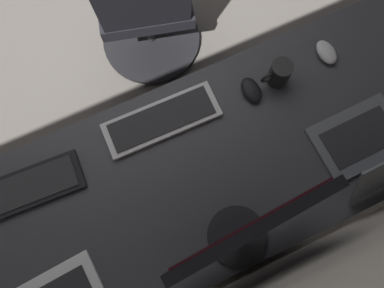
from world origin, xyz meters
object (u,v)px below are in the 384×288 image
Objects in this scene: mouse_spare at (251,90)px; office_chair at (145,7)px; drawer_pedestal at (213,189)px; keyboard_main at (22,190)px; keyboard_spare at (162,120)px; mouse_main at (326,52)px; coffee_mug at (279,73)px; monitor_primary at (246,232)px; laptop_leftmost at (373,149)px.

mouse_spare is 0.11× the size of office_chair.
drawer_pedestal is 0.72× the size of office_chair.
keyboard_main is 0.54m from keyboard_spare.
mouse_spare is (-0.24, -0.22, 0.40)m from drawer_pedestal.
drawer_pedestal is 0.91m from office_chair.
mouse_spare is 0.76m from office_chair.
drawer_pedestal is 0.78m from keyboard_main.
mouse_main is at bearing 178.28° from keyboard_spare.
drawer_pedestal is at bearing 42.55° from mouse_spare.
drawer_pedestal is at bearing 22.74° from mouse_main.
drawer_pedestal is 0.60m from coffee_mug.
coffee_mug reaches higher than drawer_pedestal.
laptop_leftmost is at bearing -173.94° from monitor_primary.
drawer_pedestal is 0.48m from keyboard_spare.
keyboard_main is 0.44× the size of office_chair.
keyboard_main is at bearing 0.45° from mouse_main.
keyboard_main is 1.20m from mouse_main.
laptop_leftmost is 0.46m from mouse_spare.
coffee_mug is at bearing -67.79° from laptop_leftmost.
keyboard_main is 4.11× the size of mouse_main.
coffee_mug is at bearing 111.91° from office_chair.
keyboard_spare is 0.73m from office_chair.
mouse_main is 0.11× the size of office_chair.
laptop_leftmost is 1.19m from office_chair.
monitor_primary is at bearing 143.33° from keyboard_main.
keyboard_spare is 0.45m from coffee_mug.
monitor_primary is 1.49× the size of laptop_leftmost.
mouse_main is 0.89× the size of coffee_mug.
laptop_leftmost is 2.76× the size of coffee_mug.
office_chair is at bearing -136.42° from keyboard_main.
mouse_main reaches higher than keyboard_spare.
laptop_leftmost is 3.11× the size of mouse_main.
monitor_primary is 4.65× the size of mouse_main.
laptop_leftmost reaches higher than mouse_main.
monitor_primary is 0.50× the size of office_chair.
keyboard_spare is (-0.53, -0.03, 0.00)m from keyboard_main.
monitor_primary reaches higher than keyboard_main.
mouse_spare is at bearing 2.41° from coffee_mug.
mouse_main reaches higher than drawer_pedestal.
coffee_mug reaches higher than mouse_spare.
keyboard_main is at bearing -0.47° from mouse_spare.
keyboard_main is at bearing -18.70° from laptop_leftmost.
mouse_spare reaches higher than keyboard_main.
laptop_leftmost reaches higher than drawer_pedestal.
mouse_spare is at bearing -122.63° from monitor_primary.
mouse_main is at bearing -98.58° from laptop_leftmost.
keyboard_spare is at bearing -68.22° from drawer_pedestal.
keyboard_main reaches higher than drawer_pedestal.
keyboard_spare is 4.07× the size of mouse_main.
drawer_pedestal is at bearing 160.38° from keyboard_main.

